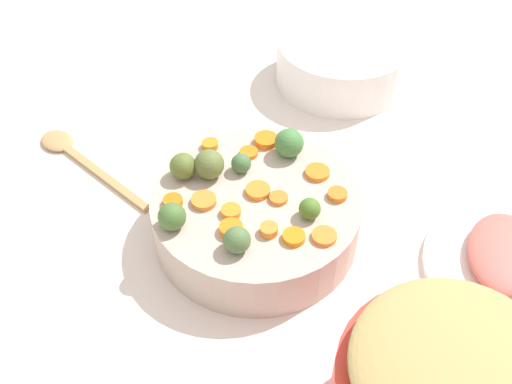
{
  "coord_description": "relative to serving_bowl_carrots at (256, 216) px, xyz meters",
  "views": [
    {
      "loc": [
        -0.53,
        -0.35,
        0.71
      ],
      "look_at": [
        -0.03,
        -0.01,
        0.11
      ],
      "focal_mm": 43.2,
      "sensor_mm": 36.0,
      "label": 1
    }
  ],
  "objects": [
    {
      "name": "tabletop",
      "position": [
        0.03,
        0.01,
        -0.05
      ],
      "size": [
        2.4,
        2.4,
        0.02
      ],
      "primitive_type": "cube",
      "color": "silver",
      "rests_on": "ground"
    },
    {
      "name": "serving_bowl_carrots",
      "position": [
        0.0,
        0.0,
        0.0
      ],
      "size": [
        0.3,
        0.3,
        0.08
      ],
      "primitive_type": "cylinder",
      "color": "#BCA89A",
      "rests_on": "tabletop"
    },
    {
      "name": "stuffing_mound",
      "position": [
        -0.14,
        -0.33,
        0.12
      ],
      "size": [
        0.22,
        0.22,
        0.04
      ],
      "primitive_type": "ellipsoid",
      "color": "tan",
      "rests_on": "metal_pot"
    },
    {
      "name": "carrot_slice_0",
      "position": [
        -0.05,
        0.05,
        0.04
      ],
      "size": [
        0.05,
        0.05,
        0.01
      ],
      "primitive_type": "cylinder",
      "rotation": [
        0.0,
        0.0,
        3.85
      ],
      "color": "orange",
      "rests_on": "serving_bowl_carrots"
    },
    {
      "name": "carrot_slice_1",
      "position": [
        0.07,
        0.06,
        0.04
      ],
      "size": [
        0.04,
        0.04,
        0.01
      ],
      "primitive_type": "cylinder",
      "rotation": [
        0.0,
        0.0,
        2.42
      ],
      "color": "orange",
      "rests_on": "serving_bowl_carrots"
    },
    {
      "name": "carrot_slice_2",
      "position": [
        -0.04,
        -0.08,
        0.04
      ],
      "size": [
        0.03,
        0.03,
        0.01
      ],
      "primitive_type": "cylinder",
      "rotation": [
        0.0,
        0.0,
        4.72
      ],
      "color": "orange",
      "rests_on": "serving_bowl_carrots"
    },
    {
      "name": "carrot_slice_3",
      "position": [
        0.09,
        -0.05,
        0.04
      ],
      "size": [
        0.04,
        0.04,
        0.01
      ],
      "primitive_type": "cylinder",
      "rotation": [
        0.0,
        0.0,
        1.27
      ],
      "color": "orange",
      "rests_on": "serving_bowl_carrots"
    },
    {
      "name": "carrot_slice_4",
      "position": [
        0.01,
        0.0,
        0.04
      ],
      "size": [
        0.04,
        0.04,
        0.01
      ],
      "primitive_type": "cylinder",
      "rotation": [
        0.0,
        0.0,
        1.67
      ],
      "color": "orange",
      "rests_on": "serving_bowl_carrots"
    },
    {
      "name": "carrot_slice_5",
      "position": [
        0.1,
        0.05,
        0.04
      ],
      "size": [
        0.04,
        0.04,
        0.01
      ],
      "primitive_type": "cylinder",
      "rotation": [
        0.0,
        0.0,
        4.59
      ],
      "color": "orange",
      "rests_on": "serving_bowl_carrots"
    },
    {
      "name": "carrot_slice_6",
      "position": [
        -0.08,
        0.09,
        0.04
      ],
      "size": [
        0.03,
        0.03,
        0.01
      ],
      "primitive_type": "cylinder",
      "rotation": [
        0.0,
        0.0,
        4.93
      ],
      "color": "orange",
      "rests_on": "serving_bowl_carrots"
    },
    {
      "name": "carrot_slice_7",
      "position": [
        -0.05,
        -0.05,
        0.04
      ],
      "size": [
        0.03,
        0.03,
        0.01
      ],
      "primitive_type": "cylinder",
      "rotation": [
        0.0,
        0.0,
        0.43
      ],
      "color": "orange",
      "rests_on": "serving_bowl_carrots"
    },
    {
      "name": "carrot_slice_8",
      "position": [
        0.05,
        0.12,
        0.04
      ],
      "size": [
        0.03,
        0.03,
        0.01
      ],
      "primitive_type": "cylinder",
      "rotation": [
        0.0,
        0.0,
        0.85
      ],
      "color": "orange",
      "rests_on": "serving_bowl_carrots"
    },
    {
      "name": "carrot_slice_9",
      "position": [
        -0.07,
        -0.01,
        0.04
      ],
      "size": [
        0.04,
        0.04,
        0.01
      ],
      "primitive_type": "cylinder",
      "rotation": [
        0.0,
        0.0,
        4.92
      ],
      "color": "orange",
      "rests_on": "serving_bowl_carrots"
    },
    {
      "name": "carrot_slice_10",
      "position": [
        0.06,
        -0.09,
        0.04
      ],
      "size": [
        0.03,
        0.03,
        0.01
      ],
      "primitive_type": "cylinder",
      "rotation": [
        0.0,
        0.0,
        2.83
      ],
      "color": "orange",
      "rests_on": "serving_bowl_carrots"
    },
    {
      "name": "carrot_slice_11",
      "position": [
        0.01,
        -0.03,
        0.04
      ],
      "size": [
        0.03,
        0.03,
        0.01
      ],
      "primitive_type": "cylinder",
      "rotation": [
        0.0,
        0.0,
        3.49
      ],
      "color": "orange",
      "rests_on": "serving_bowl_carrots"
    },
    {
      "name": "carrot_slice_12",
      "position": [
        -0.05,
        0.01,
        0.04
      ],
      "size": [
        0.03,
        0.03,
        0.01
      ],
      "primitive_type": "cylinder",
      "rotation": [
        0.0,
        0.0,
        1.23
      ],
      "color": "orange",
      "rests_on": "serving_bowl_carrots"
    },
    {
      "name": "carrot_slice_13",
      "position": [
        -0.01,
        -0.12,
        0.04
      ],
      "size": [
        0.04,
        0.04,
        0.01
      ],
      "primitive_type": "cylinder",
      "rotation": [
        0.0,
        0.0,
        1.71
      ],
      "color": "orange",
      "rests_on": "serving_bowl_carrots"
    },
    {
      "name": "brussels_sprout_0",
      "position": [
        0.01,
        -0.08,
        0.05
      ],
      "size": [
        0.03,
        0.03,
        0.03
      ],
      "primitive_type": "sphere",
      "color": "#497428",
      "rests_on": "serving_bowl_carrots"
    },
    {
      "name": "brussels_sprout_1",
      "position": [
        -0.11,
        0.06,
        0.06
      ],
      "size": [
        0.04,
        0.04,
        0.04
      ],
      "primitive_type": "sphere",
      "color": "#476B31",
      "rests_on": "serving_bowl_carrots"
    },
    {
      "name": "brussels_sprout_2",
      "position": [
        -0.09,
        -0.03,
        0.06
      ],
      "size": [
        0.04,
        0.04,
        0.04
      ],
      "primitive_type": "sphere",
      "color": "#4D6D3F",
      "rests_on": "serving_bowl_carrots"
    },
    {
      "name": "brussels_sprout_3",
      "position": [
        0.1,
        0.01,
        0.06
      ],
      "size": [
        0.04,
        0.04,
        0.04
      ],
      "primitive_type": "sphere",
      "color": "#447E41",
      "rests_on": "serving_bowl_carrots"
    },
    {
      "name": "brussels_sprout_4",
      "position": [
        -0.0,
        0.08,
        0.06
      ],
      "size": [
        0.04,
        0.04,
        0.04
      ],
      "primitive_type": "sphere",
      "color": "#5E6D38",
      "rests_on": "serving_bowl_carrots"
    },
    {
      "name": "brussels_sprout_5",
      "position": [
        -0.02,
        0.11,
        0.06
      ],
      "size": [
        0.04,
        0.04,
        0.04
      ],
      "primitive_type": "sphere",
      "color": "#596B2E",
      "rests_on": "serving_bowl_carrots"
    },
    {
      "name": "brussels_sprout_6",
      "position": [
        0.03,
        0.05,
        0.05
      ],
      "size": [
        0.03,
        0.03,
        0.03
      ],
      "primitive_type": "sphere",
      "color": "#456D3E",
      "rests_on": "serving_bowl_carrots"
    },
    {
      "name": "wooden_spoon",
      "position": [
        -0.03,
        0.35,
        -0.03
      ],
      "size": [
        0.07,
        0.27,
        0.01
      ],
      "color": "tan",
      "rests_on": "tabletop"
    },
    {
      "name": "casserole_dish",
      "position": [
        0.41,
        0.09,
        0.0
      ],
      "size": [
        0.24,
        0.24,
        0.09
      ],
      "primitive_type": "cylinder",
      "color": "white",
      "rests_on": "tabletop"
    },
    {
      "name": "ham_slice_main",
      "position": [
        0.15,
        -0.32,
        -0.01
      ],
      "size": [
        0.18,
        0.14,
        0.03
      ],
      "primitive_type": "ellipsoid",
      "rotation": [
        0.0,
        0.0,
        0.29
      ],
      "color": "#CC645A",
      "rests_on": "ham_plate"
    }
  ]
}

